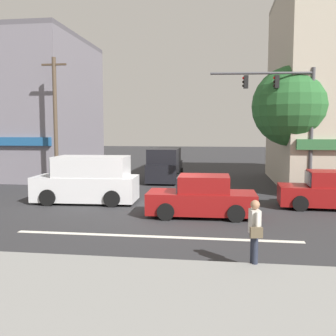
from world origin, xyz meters
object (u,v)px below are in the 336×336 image
(traffic_light_mast, at_px, (291,111))
(street_tree, at_px, (292,106))
(sedan_parked_curbside, at_px, (202,198))
(van_waiting_far, at_px, (88,181))
(pedestrian_foreground_with_bag, at_px, (255,230))
(sedan_crossing_center, at_px, (330,192))
(utility_pole_near_left, at_px, (55,121))
(van_crossing_leftbound, at_px, (165,166))

(traffic_light_mast, bearing_deg, street_tree, 78.71)
(traffic_light_mast, bearing_deg, sedan_parked_curbside, -131.13)
(van_waiting_far, relative_size, pedestrian_foreground_with_bag, 2.80)
(traffic_light_mast, height_order, sedan_crossing_center, traffic_light_mast)
(utility_pole_near_left, height_order, van_crossing_leftbound, utility_pole_near_left)
(van_waiting_far, xyz_separation_m, sedan_parked_curbside, (5.27, -2.11, -0.29))
(traffic_light_mast, relative_size, sedan_crossing_center, 1.49)
(utility_pole_near_left, bearing_deg, van_waiting_far, -50.83)
(van_crossing_leftbound, bearing_deg, street_tree, -27.98)
(street_tree, relative_size, sedan_crossing_center, 1.57)
(utility_pole_near_left, height_order, van_waiting_far, utility_pole_near_left)
(van_waiting_far, distance_m, sedan_parked_curbside, 5.68)
(van_waiting_far, relative_size, sedan_parked_curbside, 1.13)
(van_crossing_leftbound, bearing_deg, van_waiting_far, -107.08)
(utility_pole_near_left, bearing_deg, van_crossing_leftbound, 34.65)
(traffic_light_mast, height_order, pedestrian_foreground_with_bag, traffic_light_mast)
(street_tree, distance_m, utility_pole_near_left, 12.74)
(utility_pole_near_left, distance_m, van_crossing_leftbound, 7.32)
(sedan_crossing_center, bearing_deg, van_crossing_leftbound, 136.87)
(street_tree, relative_size, pedestrian_foreground_with_bag, 3.92)
(street_tree, bearing_deg, sedan_parked_curbside, -124.98)
(sedan_crossing_center, height_order, sedan_parked_curbside, same)
(van_crossing_leftbound, distance_m, pedestrian_foreground_with_bag, 16.08)
(utility_pole_near_left, xyz_separation_m, traffic_light_mast, (12.40, -1.51, 0.40))
(traffic_light_mast, xyz_separation_m, van_waiting_far, (-9.21, -2.41, -3.17))
(van_crossing_leftbound, height_order, sedan_crossing_center, van_crossing_leftbound)
(sedan_crossing_center, bearing_deg, utility_pole_near_left, 164.66)
(street_tree, height_order, sedan_parked_curbside, street_tree)
(traffic_light_mast, distance_m, sedan_parked_curbside, 6.93)
(van_waiting_far, bearing_deg, utility_pole_near_left, 129.17)
(van_crossing_leftbound, distance_m, van_waiting_far, 8.13)
(van_waiting_far, bearing_deg, pedestrian_foreground_with_bag, -48.49)
(street_tree, distance_m, sedan_parked_curbside, 8.33)
(sedan_crossing_center, height_order, pedestrian_foreground_with_bag, pedestrian_foreground_with_bag)
(traffic_light_mast, distance_m, van_crossing_leftbound, 9.24)
(traffic_light_mast, distance_m, van_waiting_far, 10.04)
(sedan_parked_curbside, relative_size, pedestrian_foreground_with_bag, 2.48)
(van_crossing_leftbound, xyz_separation_m, sedan_crossing_center, (8.13, -7.61, -0.29))
(van_waiting_far, bearing_deg, sedan_crossing_center, 0.86)
(utility_pole_near_left, relative_size, traffic_light_mast, 1.17)
(street_tree, height_order, van_crossing_leftbound, street_tree)
(van_crossing_leftbound, xyz_separation_m, pedestrian_foreground_with_bag, (4.42, -15.46, -0.05))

